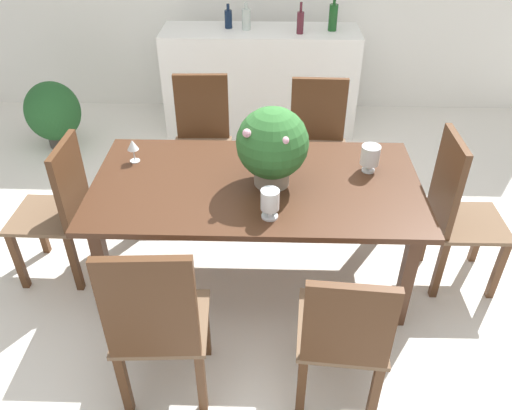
{
  "coord_description": "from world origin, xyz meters",
  "views": [
    {
      "loc": [
        0.07,
        -2.75,
        2.42
      ],
      "look_at": [
        -0.0,
        -0.11,
        0.52
      ],
      "focal_mm": 35.62,
      "sensor_mm": 36.0,
      "label": 1
    }
  ],
  "objects_px": {
    "chair_far_left": "(202,134)",
    "chair_near_right": "(343,334)",
    "chair_foot_end": "(456,208)",
    "chair_head_end": "(60,206)",
    "wine_bottle_tall": "(228,19)",
    "wine_bottle_green": "(333,17)",
    "chair_far_right": "(317,136)",
    "wine_glass": "(133,146)",
    "kitchen_counter": "(260,81)",
    "wine_bottle_clear": "(246,19)",
    "crystal_vase_center_near": "(370,156)",
    "potted_plant_floor": "(53,112)",
    "wine_bottle_amber": "(300,22)",
    "dining_table": "(256,193)",
    "crystal_vase_left": "(270,201)",
    "chair_near_left": "(157,323)",
    "flower_centerpiece": "(272,145)"
  },
  "relations": [
    {
      "from": "flower_centerpiece",
      "to": "chair_near_left",
      "type": "bearing_deg",
      "value": -118.8
    },
    {
      "from": "chair_foot_end",
      "to": "wine_glass",
      "type": "distance_m",
      "value": 2.05
    },
    {
      "from": "wine_bottle_green",
      "to": "potted_plant_floor",
      "type": "xyz_separation_m",
      "value": [
        -2.6,
        -0.44,
        -0.77
      ]
    },
    {
      "from": "flower_centerpiece",
      "to": "potted_plant_floor",
      "type": "bearing_deg",
      "value": 139.37
    },
    {
      "from": "chair_far_left",
      "to": "flower_centerpiece",
      "type": "distance_m",
      "value": 1.2
    },
    {
      "from": "chair_foot_end",
      "to": "chair_head_end",
      "type": "relative_size",
      "value": 1.07
    },
    {
      "from": "wine_bottle_tall",
      "to": "chair_foot_end",
      "type": "bearing_deg",
      "value": -55.26
    },
    {
      "from": "flower_centerpiece",
      "to": "wine_bottle_green",
      "type": "xyz_separation_m",
      "value": [
        0.55,
        2.2,
        0.12
      ]
    },
    {
      "from": "chair_far_left",
      "to": "crystal_vase_left",
      "type": "distance_m",
      "value": 1.45
    },
    {
      "from": "wine_glass",
      "to": "wine_bottle_tall",
      "type": "xyz_separation_m",
      "value": [
        0.47,
        2.01,
        0.23
      ]
    },
    {
      "from": "flower_centerpiece",
      "to": "dining_table",
      "type": "bearing_deg",
      "value": 177.1
    },
    {
      "from": "dining_table",
      "to": "chair_foot_end",
      "type": "relative_size",
      "value": 1.87
    },
    {
      "from": "chair_far_left",
      "to": "chair_foot_end",
      "type": "relative_size",
      "value": 0.95
    },
    {
      "from": "chair_foot_end",
      "to": "chair_head_end",
      "type": "bearing_deg",
      "value": 89.53
    },
    {
      "from": "chair_near_right",
      "to": "flower_centerpiece",
      "type": "bearing_deg",
      "value": -65.61
    },
    {
      "from": "dining_table",
      "to": "crystal_vase_left",
      "type": "bearing_deg",
      "value": -76.52
    },
    {
      "from": "chair_foot_end",
      "to": "wine_bottle_green",
      "type": "xyz_separation_m",
      "value": [
        -0.6,
        2.19,
        0.54
      ]
    },
    {
      "from": "chair_near_right",
      "to": "potted_plant_floor",
      "type": "distance_m",
      "value": 3.63
    },
    {
      "from": "chair_near_right",
      "to": "chair_far_right",
      "type": "relative_size",
      "value": 0.97
    },
    {
      "from": "dining_table",
      "to": "wine_bottle_amber",
      "type": "bearing_deg",
      "value": 80.87
    },
    {
      "from": "chair_far_left",
      "to": "chair_head_end",
      "type": "height_order",
      "value": "chair_far_left"
    },
    {
      "from": "wine_bottle_tall",
      "to": "wine_glass",
      "type": "bearing_deg",
      "value": -103.01
    },
    {
      "from": "wine_glass",
      "to": "wine_bottle_clear",
      "type": "distance_m",
      "value": 2.08
    },
    {
      "from": "chair_near_right",
      "to": "chair_head_end",
      "type": "xyz_separation_m",
      "value": [
        -1.68,
        0.96,
        0.02
      ]
    },
    {
      "from": "chair_near_left",
      "to": "kitchen_counter",
      "type": "xyz_separation_m",
      "value": [
        0.42,
        3.16,
        -0.09
      ]
    },
    {
      "from": "chair_near_left",
      "to": "potted_plant_floor",
      "type": "xyz_separation_m",
      "value": [
        -1.52,
        2.73,
        -0.24
      ]
    },
    {
      "from": "chair_near_left",
      "to": "flower_centerpiece",
      "type": "distance_m",
      "value": 1.18
    },
    {
      "from": "kitchen_counter",
      "to": "crystal_vase_center_near",
      "type": "bearing_deg",
      "value": -70.66
    },
    {
      "from": "wine_bottle_clear",
      "to": "chair_foot_end",
      "type": "bearing_deg",
      "value": -57.75
    },
    {
      "from": "dining_table",
      "to": "kitchen_counter",
      "type": "distance_m",
      "value": 2.2
    },
    {
      "from": "chair_near_left",
      "to": "wine_bottle_clear",
      "type": "bearing_deg",
      "value": -98.18
    },
    {
      "from": "chair_near_right",
      "to": "chair_far_left",
      "type": "bearing_deg",
      "value": -60.75
    },
    {
      "from": "wine_bottle_clear",
      "to": "chair_far_left",
      "type": "bearing_deg",
      "value": -103.51
    },
    {
      "from": "chair_near_left",
      "to": "chair_foot_end",
      "type": "bearing_deg",
      "value": -152.89
    },
    {
      "from": "chair_far_right",
      "to": "wine_bottle_clear",
      "type": "bearing_deg",
      "value": 117.34
    },
    {
      "from": "potted_plant_floor",
      "to": "wine_bottle_amber",
      "type": "bearing_deg",
      "value": 8.36
    },
    {
      "from": "chair_head_end",
      "to": "wine_bottle_tall",
      "type": "height_order",
      "value": "wine_bottle_tall"
    },
    {
      "from": "wine_bottle_tall",
      "to": "wine_bottle_green",
      "type": "bearing_deg",
      "value": -2.99
    },
    {
      "from": "wine_glass",
      "to": "wine_bottle_tall",
      "type": "distance_m",
      "value": 2.08
    },
    {
      "from": "chair_far_left",
      "to": "chair_near_right",
      "type": "distance_m",
      "value": 2.13
    },
    {
      "from": "dining_table",
      "to": "chair_near_left",
      "type": "distance_m",
      "value": 1.07
    },
    {
      "from": "crystal_vase_center_near",
      "to": "kitchen_counter",
      "type": "bearing_deg",
      "value": 109.34
    },
    {
      "from": "chair_head_end",
      "to": "wine_bottle_green",
      "type": "bearing_deg",
      "value": 140.73
    },
    {
      "from": "chair_near_left",
      "to": "flower_centerpiece",
      "type": "relative_size",
      "value": 2.21
    },
    {
      "from": "chair_head_end",
      "to": "wine_bottle_tall",
      "type": "bearing_deg",
      "value": 159.02
    },
    {
      "from": "wine_bottle_clear",
      "to": "wine_bottle_tall",
      "type": "xyz_separation_m",
      "value": [
        -0.17,
        0.04,
        -0.01
      ]
    },
    {
      "from": "chair_far_right",
      "to": "kitchen_counter",
      "type": "distance_m",
      "value": 1.32
    },
    {
      "from": "chair_foot_end",
      "to": "chair_far_right",
      "type": "height_order",
      "value": "chair_foot_end"
    },
    {
      "from": "chair_far_right",
      "to": "crystal_vase_left",
      "type": "relative_size",
      "value": 5.65
    },
    {
      "from": "chair_near_left",
      "to": "kitchen_counter",
      "type": "bearing_deg",
      "value": -100.54
    }
  ]
}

